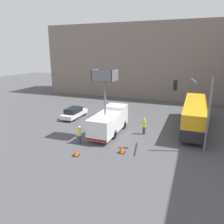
{
  "coord_description": "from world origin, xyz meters",
  "views": [
    {
      "loc": [
        8.39,
        -20.65,
        9.01
      ],
      "look_at": [
        -0.25,
        1.94,
        2.31
      ],
      "focal_mm": 35.0,
      "sensor_mm": 36.0,
      "label": 1
    }
  ],
  "objects_px": {
    "city_bus": "(195,113)",
    "parked_car_curbside": "(74,113)",
    "traffic_cone_near_truck": "(76,153)",
    "traffic_light_pole": "(198,103)",
    "utility_truck": "(109,120)",
    "road_worker_near_truck": "(80,135)",
    "traffic_cone_mid_road": "(122,149)",
    "road_worker_directing": "(144,126)"
  },
  "relations": [
    {
      "from": "traffic_light_pole",
      "to": "traffic_cone_near_truck",
      "type": "xyz_separation_m",
      "value": [
        -9.75,
        -4.83,
        -4.29
      ]
    },
    {
      "from": "road_worker_near_truck",
      "to": "utility_truck",
      "type": "bearing_deg",
      "value": -163.35
    },
    {
      "from": "utility_truck",
      "to": "road_worker_directing",
      "type": "xyz_separation_m",
      "value": [
        3.74,
        1.26,
        -0.68
      ]
    },
    {
      "from": "traffic_cone_mid_road",
      "to": "road_worker_near_truck",
      "type": "bearing_deg",
      "value": 173.47
    },
    {
      "from": "traffic_light_pole",
      "to": "city_bus",
      "type": "bearing_deg",
      "value": 90.71
    },
    {
      "from": "city_bus",
      "to": "traffic_light_pole",
      "type": "bearing_deg",
      "value": 170.81
    },
    {
      "from": "city_bus",
      "to": "traffic_light_pole",
      "type": "height_order",
      "value": "traffic_light_pole"
    },
    {
      "from": "traffic_light_pole",
      "to": "traffic_cone_mid_road",
      "type": "height_order",
      "value": "traffic_light_pole"
    },
    {
      "from": "utility_truck",
      "to": "road_worker_near_truck",
      "type": "bearing_deg",
      "value": -116.4
    },
    {
      "from": "utility_truck",
      "to": "traffic_cone_near_truck",
      "type": "height_order",
      "value": "utility_truck"
    },
    {
      "from": "road_worker_near_truck",
      "to": "traffic_cone_near_truck",
      "type": "height_order",
      "value": "road_worker_near_truck"
    },
    {
      "from": "utility_truck",
      "to": "traffic_cone_mid_road",
      "type": "distance_m",
      "value": 5.2
    },
    {
      "from": "traffic_light_pole",
      "to": "road_worker_near_truck",
      "type": "relative_size",
      "value": 3.73
    },
    {
      "from": "road_worker_directing",
      "to": "traffic_light_pole",
      "type": "bearing_deg",
      "value": 135.66
    },
    {
      "from": "road_worker_directing",
      "to": "traffic_cone_mid_road",
      "type": "distance_m",
      "value": 5.5
    },
    {
      "from": "traffic_cone_mid_road",
      "to": "traffic_cone_near_truck",
      "type": "bearing_deg",
      "value": -150.5
    },
    {
      "from": "traffic_cone_near_truck",
      "to": "traffic_cone_mid_road",
      "type": "bearing_deg",
      "value": 29.5
    },
    {
      "from": "road_worker_near_truck",
      "to": "city_bus",
      "type": "bearing_deg",
      "value": 173.21
    },
    {
      "from": "utility_truck",
      "to": "road_worker_near_truck",
      "type": "relative_size",
      "value": 3.94
    },
    {
      "from": "city_bus",
      "to": "traffic_light_pole",
      "type": "distance_m",
      "value": 7.3
    },
    {
      "from": "road_worker_near_truck",
      "to": "traffic_light_pole",
      "type": "bearing_deg",
      "value": 144.81
    },
    {
      "from": "utility_truck",
      "to": "traffic_light_pole",
      "type": "bearing_deg",
      "value": -8.56
    },
    {
      "from": "traffic_light_pole",
      "to": "road_worker_directing",
      "type": "height_order",
      "value": "traffic_light_pole"
    },
    {
      "from": "utility_truck",
      "to": "parked_car_curbside",
      "type": "xyz_separation_m",
      "value": [
        -6.88,
        3.98,
        -0.88
      ]
    },
    {
      "from": "city_bus",
      "to": "traffic_cone_near_truck",
      "type": "distance_m",
      "value": 15.2
    },
    {
      "from": "city_bus",
      "to": "traffic_cone_mid_road",
      "type": "relative_size",
      "value": 17.13
    },
    {
      "from": "utility_truck",
      "to": "parked_car_curbside",
      "type": "relative_size",
      "value": 1.54
    },
    {
      "from": "traffic_cone_near_truck",
      "to": "traffic_cone_mid_road",
      "type": "relative_size",
      "value": 0.88
    },
    {
      "from": "traffic_cone_mid_road",
      "to": "parked_car_curbside",
      "type": "bearing_deg",
      "value": 140.27
    },
    {
      "from": "traffic_cone_near_truck",
      "to": "parked_car_curbside",
      "type": "distance_m",
      "value": 11.88
    },
    {
      "from": "parked_car_curbside",
      "to": "city_bus",
      "type": "bearing_deg",
      "value": 5.26
    },
    {
      "from": "city_bus",
      "to": "road_worker_near_truck",
      "type": "height_order",
      "value": "city_bus"
    },
    {
      "from": "city_bus",
      "to": "road_worker_directing",
      "type": "xyz_separation_m",
      "value": [
        -5.18,
        -4.17,
        -0.95
      ]
    },
    {
      "from": "utility_truck",
      "to": "traffic_light_pole",
      "type": "relative_size",
      "value": 1.06
    },
    {
      "from": "city_bus",
      "to": "parked_car_curbside",
      "type": "bearing_deg",
      "value": 85.36
    },
    {
      "from": "traffic_cone_near_truck",
      "to": "parked_car_curbside",
      "type": "xyz_separation_m",
      "value": [
        -6.13,
        10.17,
        0.45
      ]
    },
    {
      "from": "traffic_cone_mid_road",
      "to": "road_worker_directing",
      "type": "bearing_deg",
      "value": 80.94
    },
    {
      "from": "city_bus",
      "to": "parked_car_curbside",
      "type": "relative_size",
      "value": 2.62
    },
    {
      "from": "traffic_cone_near_truck",
      "to": "parked_car_curbside",
      "type": "relative_size",
      "value": 0.13
    },
    {
      "from": "road_worker_directing",
      "to": "traffic_cone_mid_road",
      "type": "relative_size",
      "value": 2.61
    },
    {
      "from": "road_worker_directing",
      "to": "utility_truck",
      "type": "bearing_deg",
      "value": 0.67
    },
    {
      "from": "utility_truck",
      "to": "parked_car_curbside",
      "type": "height_order",
      "value": "utility_truck"
    }
  ]
}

